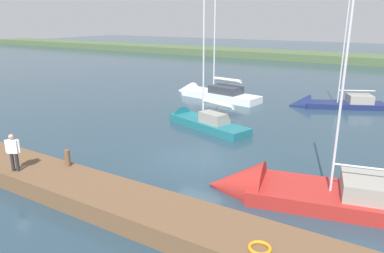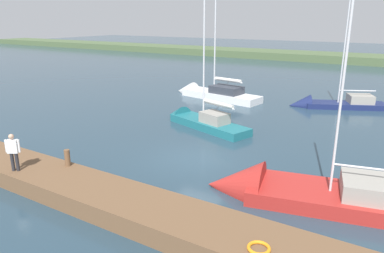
{
  "view_description": "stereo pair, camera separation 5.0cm",
  "coord_description": "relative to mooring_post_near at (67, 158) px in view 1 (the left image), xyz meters",
  "views": [
    {
      "loc": [
        -8.87,
        14.67,
        6.86
      ],
      "look_at": [
        0.07,
        0.0,
        1.7
      ],
      "focal_mm": 33.91,
      "sensor_mm": 36.0,
      "label": 1
    },
    {
      "loc": [
        -8.92,
        14.64,
        6.86
      ],
      "look_at": [
        0.07,
        0.0,
        1.7
      ],
      "focal_mm": 33.91,
      "sensor_mm": 36.0,
      "label": 2
    }
  ],
  "objects": [
    {
      "name": "dock_pier",
      "position": [
        -3.27,
        0.82,
        -0.72
      ],
      "size": [
        21.81,
        2.33,
        0.72
      ],
      "primitive_type": "cube",
      "color": "brown",
      "rests_on": "ground_plane"
    },
    {
      "name": "mooring_post_near",
      "position": [
        0.0,
        0.0,
        0.0
      ],
      "size": [
        0.24,
        0.24,
        0.73
      ],
      "primitive_type": "cylinder",
      "color": "brown",
      "rests_on": "dock_pier"
    },
    {
      "name": "sailboat_far_right",
      "position": [
        3.1,
        -18.48,
        -0.82
      ],
      "size": [
        8.93,
        3.41,
        11.33
      ],
      "rotation": [
        0.0,
        0.0,
        -0.16
      ],
      "color": "white",
      "rests_on": "ground_plane"
    },
    {
      "name": "sailboat_inner_slip",
      "position": [
        -9.33,
        -3.61,
        -0.9
      ],
      "size": [
        9.75,
        4.49,
        9.57
      ],
      "rotation": [
        0.0,
        0.0,
        0.22
      ],
      "color": "#B22823",
      "rests_on": "ground_plane"
    },
    {
      "name": "ground_plane",
      "position": [
        -3.27,
        -5.06,
        -1.08
      ],
      "size": [
        200.0,
        200.0,
        0.0
      ],
      "primitive_type": "plane",
      "color": "#263D4C"
    },
    {
      "name": "sailboat_mid_channel",
      "position": [
        -6.87,
        -20.21,
        -0.91
      ],
      "size": [
        7.48,
        4.73,
        8.95
      ],
      "rotation": [
        0.0,
        0.0,
        0.43
      ],
      "color": "navy",
      "rests_on": "ground_plane"
    },
    {
      "name": "far_shoreline",
      "position": [
        -3.27,
        -53.83,
        -1.08
      ],
      "size": [
        180.0,
        8.0,
        2.4
      ],
      "primitive_type": "cube",
      "color": "#4C603D",
      "rests_on": "ground_plane"
    },
    {
      "name": "life_ring_buoy",
      "position": [
        -9.26,
        1.28,
        -0.31
      ],
      "size": [
        0.66,
        0.66,
        0.1
      ],
      "primitive_type": "torus",
      "color": "orange",
      "rests_on": "dock_pier"
    },
    {
      "name": "person_on_dock",
      "position": [
        1.43,
        1.5,
        0.56
      ],
      "size": [
        0.55,
        0.41,
        1.61
      ],
      "rotation": [
        0.0,
        0.0,
        5.25
      ],
      "color": "#28282D",
      "rests_on": "dock_pier"
    },
    {
      "name": "sailboat_far_left",
      "position": [
        -0.42,
        -10.41,
        -0.86
      ],
      "size": [
        7.31,
        3.79,
        8.63
      ],
      "rotation": [
        0.0,
        0.0,
        -0.31
      ],
      "color": "#1E6B75",
      "rests_on": "ground_plane"
    }
  ]
}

